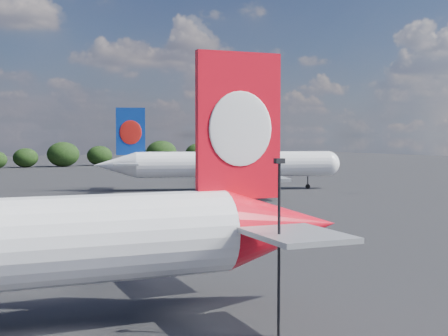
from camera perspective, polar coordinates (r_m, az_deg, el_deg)
name	(u,v)px	position (r m, az deg, el deg)	size (l,w,h in m)	color
china_southern_airliner	(225,165)	(123.86, 0.13, 0.27)	(48.36, 46.45, 16.18)	white
apron_lamp_post	(279,236)	(33.61, 5.05, -6.24)	(0.55, 0.30, 9.61)	black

